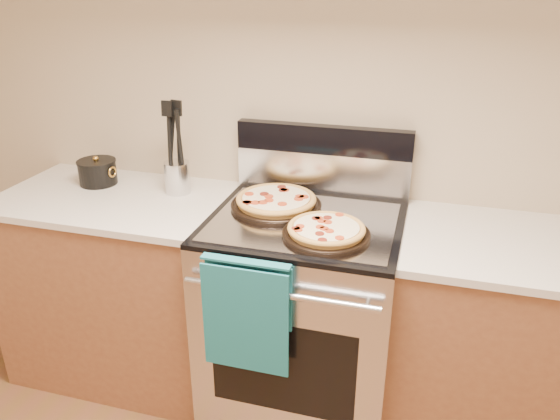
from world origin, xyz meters
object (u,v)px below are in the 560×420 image
(utensil_crock, at_px, (177,177))
(saucepan, at_px, (98,173))
(pepperoni_pizza_back, at_px, (276,202))
(pepperoni_pizza_front, at_px, (326,231))
(range_body, at_px, (303,319))

(utensil_crock, bearing_deg, saucepan, -179.64)
(pepperoni_pizza_back, relative_size, pepperoni_pizza_front, 1.15)
(range_body, height_order, pepperoni_pizza_back, pepperoni_pizza_back)
(pepperoni_pizza_back, height_order, saucepan, saucepan)
(saucepan, bearing_deg, pepperoni_pizza_back, -4.97)
(pepperoni_pizza_front, distance_m, utensil_crock, 0.79)
(pepperoni_pizza_front, bearing_deg, utensil_crock, 158.63)
(saucepan, bearing_deg, pepperoni_pizza_front, -14.02)
(pepperoni_pizza_back, distance_m, pepperoni_pizza_front, 0.33)
(utensil_crock, height_order, saucepan, utensil_crock)
(pepperoni_pizza_front, bearing_deg, pepperoni_pizza_back, 140.63)
(range_body, relative_size, saucepan, 5.28)
(pepperoni_pizza_front, xyz_separation_m, utensil_crock, (-0.73, 0.29, 0.03))
(range_body, height_order, pepperoni_pizza_front, pepperoni_pizza_front)
(range_body, xyz_separation_m, saucepan, (-1.03, 0.15, 0.51))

